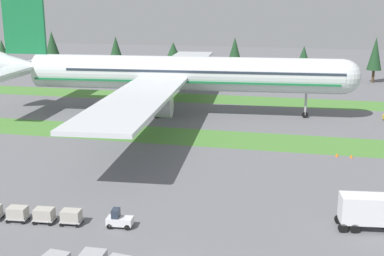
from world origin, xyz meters
name	(u,v)px	position (x,y,z in m)	size (l,w,h in m)	color
grass_strip_near	(233,139)	(0.00, 41.86, 0.00)	(320.00, 10.28, 0.01)	#4C8438
grass_strip_far	(254,101)	(0.00, 74.42, 0.00)	(320.00, 10.28, 0.01)	#4C8438
airliner	(172,73)	(-14.67, 57.94, 8.17)	(71.93, 88.32, 22.81)	silver
baggage_tug	(119,220)	(-6.68, 7.31, 0.81)	(2.70, 1.52, 1.97)	silver
cargo_dolly_lead	(71,216)	(-11.68, 6.87, 0.92)	(2.32, 1.69, 1.55)	#A3A3A8
cargo_dolly_second	(44,214)	(-14.57, 6.62, 0.92)	(2.32, 1.69, 1.55)	#A3A3A8
cargo_dolly_third	(18,213)	(-17.46, 6.36, 0.92)	(2.32, 1.69, 1.55)	#A3A3A8
catering_truck	(372,211)	(18.12, 12.43, 1.95)	(7.18, 3.13, 3.58)	silver
ground_crew_marshaller	(353,218)	(16.41, 12.67, 0.95)	(0.47, 0.37, 1.74)	black
taxiway_marker_0	(337,155)	(16.10, 36.19, 0.28)	(0.44, 0.44, 0.57)	orange
taxiway_marker_1	(351,156)	(18.10, 36.01, 0.26)	(0.44, 0.44, 0.53)	orange
distant_tree_line	(254,54)	(-3.61, 108.23, 6.83)	(178.10, 10.37, 12.34)	#4C3823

